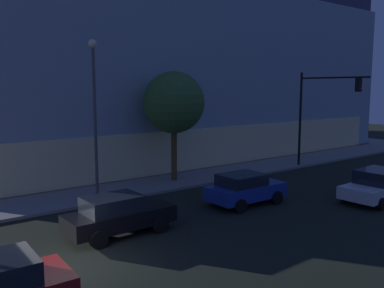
{
  "coord_description": "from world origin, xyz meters",
  "views": [
    {
      "loc": [
        -4.36,
        -12.5,
        5.85
      ],
      "look_at": [
        7.79,
        3.53,
        3.1
      ],
      "focal_mm": 38.31,
      "sensor_mm": 36.0,
      "label": 1
    }
  ],
  "objects_px": {
    "traffic_light_far_corner": "(320,104)",
    "car_white": "(376,185)",
    "car_black": "(118,214)",
    "sidewalk_tree": "(174,103)",
    "car_blue": "(245,188)",
    "street_lamp_sidewalk": "(94,100)",
    "modern_building": "(139,64)"
  },
  "relations": [
    {
      "from": "car_white",
      "to": "sidewalk_tree",
      "type": "bearing_deg",
      "value": 121.17
    },
    {
      "from": "modern_building",
      "to": "car_blue",
      "type": "xyz_separation_m",
      "value": [
        -6.88,
        -22.43,
        -7.46
      ]
    },
    {
      "from": "traffic_light_far_corner",
      "to": "car_black",
      "type": "height_order",
      "value": "traffic_light_far_corner"
    },
    {
      "from": "traffic_light_far_corner",
      "to": "street_lamp_sidewalk",
      "type": "distance_m",
      "value": 16.18
    },
    {
      "from": "car_blue",
      "to": "car_white",
      "type": "bearing_deg",
      "value": -31.89
    },
    {
      "from": "traffic_light_far_corner",
      "to": "car_white",
      "type": "bearing_deg",
      "value": -122.99
    },
    {
      "from": "car_black",
      "to": "car_white",
      "type": "relative_size",
      "value": 1.03
    },
    {
      "from": "street_lamp_sidewalk",
      "to": "car_black",
      "type": "xyz_separation_m",
      "value": [
        -1.42,
        -5.16,
        -4.4
      ]
    },
    {
      "from": "sidewalk_tree",
      "to": "car_blue",
      "type": "relative_size",
      "value": 1.65
    },
    {
      "from": "sidewalk_tree",
      "to": "modern_building",
      "type": "bearing_deg",
      "value": 66.87
    },
    {
      "from": "traffic_light_far_corner",
      "to": "car_black",
      "type": "relative_size",
      "value": 1.54
    },
    {
      "from": "street_lamp_sidewalk",
      "to": "car_black",
      "type": "distance_m",
      "value": 6.93
    },
    {
      "from": "modern_building",
      "to": "sidewalk_tree",
      "type": "relative_size",
      "value": 5.67
    },
    {
      "from": "car_black",
      "to": "car_white",
      "type": "bearing_deg",
      "value": -15.55
    },
    {
      "from": "modern_building",
      "to": "car_blue",
      "type": "distance_m",
      "value": 24.62
    },
    {
      "from": "traffic_light_far_corner",
      "to": "car_white",
      "type": "xyz_separation_m",
      "value": [
        -4.45,
        -6.86,
        -3.91
      ]
    },
    {
      "from": "street_lamp_sidewalk",
      "to": "car_blue",
      "type": "height_order",
      "value": "street_lamp_sidewalk"
    },
    {
      "from": "car_white",
      "to": "car_black",
      "type": "bearing_deg",
      "value": 164.45
    },
    {
      "from": "sidewalk_tree",
      "to": "car_blue",
      "type": "bearing_deg",
      "value": -89.52
    },
    {
      "from": "traffic_light_far_corner",
      "to": "car_white",
      "type": "distance_m",
      "value": 9.06
    },
    {
      "from": "sidewalk_tree",
      "to": "car_blue",
      "type": "distance_m",
      "value": 7.44
    },
    {
      "from": "traffic_light_far_corner",
      "to": "sidewalk_tree",
      "type": "height_order",
      "value": "traffic_light_far_corner"
    },
    {
      "from": "sidewalk_tree",
      "to": "car_black",
      "type": "distance_m",
      "value": 10.29
    },
    {
      "from": "traffic_light_far_corner",
      "to": "car_blue",
      "type": "bearing_deg",
      "value": -162.99
    },
    {
      "from": "car_blue",
      "to": "car_black",
      "type": "bearing_deg",
      "value": -179.52
    },
    {
      "from": "modern_building",
      "to": "car_white",
      "type": "distance_m",
      "value": 27.17
    },
    {
      "from": "car_blue",
      "to": "car_white",
      "type": "relative_size",
      "value": 0.95
    },
    {
      "from": "street_lamp_sidewalk",
      "to": "modern_building",
      "type": "bearing_deg",
      "value": 54.05
    },
    {
      "from": "traffic_light_far_corner",
      "to": "sidewalk_tree",
      "type": "relative_size",
      "value": 1.01
    },
    {
      "from": "modern_building",
      "to": "car_white",
      "type": "height_order",
      "value": "modern_building"
    },
    {
      "from": "car_black",
      "to": "car_blue",
      "type": "distance_m",
      "value": 7.11
    },
    {
      "from": "sidewalk_tree",
      "to": "street_lamp_sidewalk",
      "type": "bearing_deg",
      "value": -169.02
    }
  ]
}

